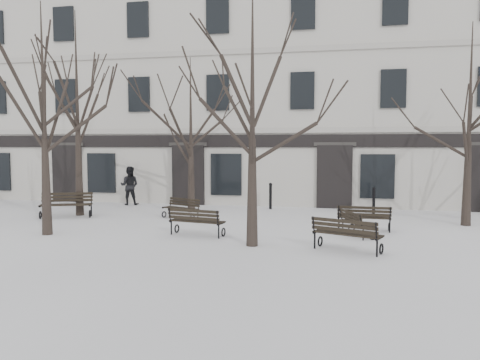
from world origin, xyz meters
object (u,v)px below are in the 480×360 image
(bench_4, at_px, (364,217))
(bench_1, at_px, (196,221))
(tree_1, at_px, (43,90))
(bench_0, at_px, (66,204))
(bench_2, at_px, (346,233))
(bench_3, at_px, (182,208))
(bench_5, at_px, (356,222))
(tree_2, at_px, (252,85))

(bench_4, bearing_deg, bench_1, 22.47)
(tree_1, height_order, bench_0, tree_1)
(bench_0, xyz_separation_m, bench_2, (10.89, -4.08, -0.04))
(bench_0, bearing_deg, bench_4, -24.77)
(bench_3, relative_size, bench_5, 1.00)
(tree_2, bearing_deg, bench_0, 155.13)
(tree_2, distance_m, bench_2, 4.87)
(tree_1, relative_size, bench_3, 4.46)
(tree_2, bearing_deg, bench_4, 42.53)
(tree_1, xyz_separation_m, bench_1, (4.81, 0.72, -4.15))
(bench_5, bearing_deg, tree_1, 77.55)
(bench_0, distance_m, bench_2, 11.63)
(bench_0, relative_size, bench_4, 1.17)
(bench_1, xyz_separation_m, bench_2, (4.65, -1.36, 0.02))
(bench_1, xyz_separation_m, bench_4, (5.31, 1.94, -0.01))
(bench_1, bearing_deg, bench_5, -157.24)
(bench_0, height_order, bench_2, bench_0)
(tree_1, bearing_deg, bench_5, 10.18)
(bench_1, distance_m, bench_5, 5.11)
(tree_2, bearing_deg, bench_3, 129.09)
(bench_0, bearing_deg, bench_5, -29.37)
(tree_1, distance_m, bench_4, 11.26)
(tree_2, xyz_separation_m, bench_1, (-2.00, 1.10, -4.10))
(tree_2, xyz_separation_m, bench_4, (3.31, 3.03, -4.11))
(tree_2, xyz_separation_m, bench_3, (-3.60, 4.44, -4.16))
(bench_3, xyz_separation_m, bench_4, (6.91, -1.40, 0.04))
(tree_1, xyz_separation_m, bench_2, (9.46, -0.64, -4.13))
(bench_0, distance_m, bench_4, 11.58)
(tree_1, relative_size, bench_1, 3.97)
(bench_0, relative_size, bench_2, 1.07)
(tree_2, distance_m, bench_5, 5.55)
(bench_2, bearing_deg, bench_3, -14.11)
(bench_0, relative_size, bench_3, 1.25)
(bench_3, relative_size, bench_4, 0.93)
(bench_2, height_order, bench_5, bench_2)
(bench_3, bearing_deg, tree_2, -26.72)
(bench_2, distance_m, bench_3, 7.82)
(tree_1, distance_m, bench_1, 6.39)
(bench_5, bearing_deg, bench_1, 79.17)
(bench_1, height_order, bench_4, bench_1)
(tree_1, height_order, bench_3, tree_1)
(tree_1, distance_m, bench_5, 10.82)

